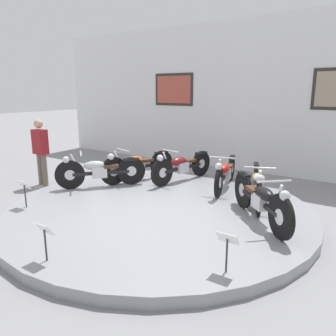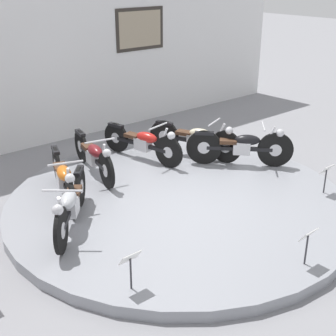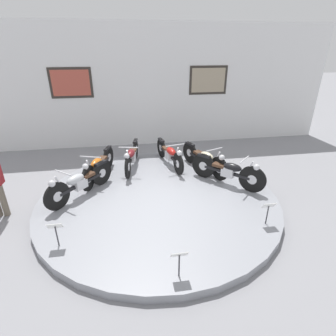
# 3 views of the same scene
# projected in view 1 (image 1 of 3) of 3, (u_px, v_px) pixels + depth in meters

# --- Properties ---
(ground_plane) EXTENTS (60.00, 60.00, 0.00)m
(ground_plane) POSITION_uv_depth(u_px,v_px,m) (159.00, 214.00, 6.20)
(ground_plane) COLOR gray
(display_platform) EXTENTS (5.65, 5.65, 0.17)m
(display_platform) POSITION_uv_depth(u_px,v_px,m) (159.00, 210.00, 6.18)
(display_platform) COLOR gray
(display_platform) RESTS_ON ground_plane
(back_wall) EXTENTS (14.00, 0.22, 4.21)m
(back_wall) POSITION_uv_depth(u_px,v_px,m) (247.00, 97.00, 9.18)
(back_wall) COLOR white
(back_wall) RESTS_ON ground_plane
(motorcycle_silver) EXTENTS (1.34, 1.55, 0.80)m
(motorcycle_silver) POSITION_uv_depth(u_px,v_px,m) (99.00, 170.00, 7.28)
(motorcycle_silver) COLOR black
(motorcycle_silver) RESTS_ON display_platform
(motorcycle_orange) EXTENTS (0.74, 1.91, 0.80)m
(motorcycle_orange) POSITION_uv_depth(u_px,v_px,m) (137.00, 165.00, 7.80)
(motorcycle_orange) COLOR black
(motorcycle_orange) RESTS_ON display_platform
(motorcycle_maroon) EXTENTS (0.58, 1.96, 0.79)m
(motorcycle_maroon) POSITION_uv_depth(u_px,v_px,m) (181.00, 165.00, 7.75)
(motorcycle_maroon) COLOR black
(motorcycle_maroon) RESTS_ON display_platform
(motorcycle_red) EXTENTS (0.60, 1.93, 0.79)m
(motorcycle_red) POSITION_uv_depth(u_px,v_px,m) (225.00, 172.00, 7.14)
(motorcycle_red) COLOR black
(motorcycle_red) RESTS_ON display_platform
(motorcycle_cream) EXTENTS (0.81, 1.88, 0.80)m
(motorcycle_cream) POSITION_uv_depth(u_px,v_px,m) (257.00, 184.00, 6.21)
(motorcycle_cream) COLOR black
(motorcycle_cream) RESTS_ON display_platform
(motorcycle_black) EXTENTS (1.46, 1.49, 0.81)m
(motorcycle_black) POSITION_uv_depth(u_px,v_px,m) (261.00, 199.00, 5.30)
(motorcycle_black) COLOR black
(motorcycle_black) RESTS_ON display_platform
(info_placard_front_left) EXTENTS (0.26, 0.11, 0.51)m
(info_placard_front_left) POSITION_uv_depth(u_px,v_px,m) (25.00, 188.00, 6.00)
(info_placard_front_left) COLOR #333338
(info_placard_front_left) RESTS_ON display_platform
(info_placard_front_centre) EXTENTS (0.26, 0.11, 0.51)m
(info_placard_front_centre) POSITION_uv_depth(u_px,v_px,m) (45.00, 234.00, 4.08)
(info_placard_front_centre) COLOR #333338
(info_placard_front_centre) RESTS_ON display_platform
(info_placard_front_right) EXTENTS (0.26, 0.11, 0.51)m
(info_placard_front_right) POSITION_uv_depth(u_px,v_px,m) (227.00, 243.00, 3.82)
(info_placard_front_right) COLOR #333338
(info_placard_front_right) RESTS_ON display_platform
(visitor_standing) EXTENTS (0.36, 0.22, 1.62)m
(visitor_standing) POSITION_uv_depth(u_px,v_px,m) (41.00, 149.00, 7.89)
(visitor_standing) COLOR #6B6051
(visitor_standing) RESTS_ON ground_plane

